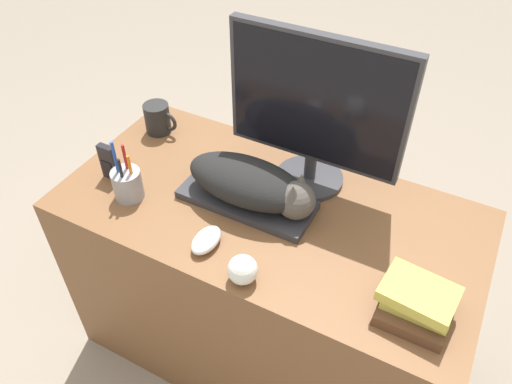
{
  "coord_description": "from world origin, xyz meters",
  "views": [
    {
      "loc": [
        0.46,
        -0.62,
        1.74
      ],
      "look_at": [
        -0.03,
        0.3,
        0.79
      ],
      "focal_mm": 35.0,
      "sensor_mm": 36.0,
      "label": 1
    }
  ],
  "objects_px": {
    "pen_cup": "(127,184)",
    "baseball": "(243,270)",
    "keyboard": "(247,200)",
    "cat": "(254,184)",
    "phone": "(109,162)",
    "computer_mouse": "(206,240)",
    "monitor": "(315,108)",
    "book_stack": "(417,302)",
    "coffee_mug": "(158,119)"
  },
  "relations": [
    {
      "from": "cat",
      "to": "computer_mouse",
      "type": "distance_m",
      "value": 0.21
    },
    {
      "from": "computer_mouse",
      "to": "baseball",
      "type": "relative_size",
      "value": 1.42
    },
    {
      "from": "computer_mouse",
      "to": "pen_cup",
      "type": "bearing_deg",
      "value": 169.23
    },
    {
      "from": "cat",
      "to": "phone",
      "type": "distance_m",
      "value": 0.46
    },
    {
      "from": "computer_mouse",
      "to": "baseball",
      "type": "height_order",
      "value": "baseball"
    },
    {
      "from": "coffee_mug",
      "to": "pen_cup",
      "type": "bearing_deg",
      "value": -69.24
    },
    {
      "from": "coffee_mug",
      "to": "baseball",
      "type": "distance_m",
      "value": 0.71
    },
    {
      "from": "monitor",
      "to": "book_stack",
      "type": "xyz_separation_m",
      "value": [
        0.41,
        -0.32,
        -0.22
      ]
    },
    {
      "from": "monitor",
      "to": "pen_cup",
      "type": "relative_size",
      "value": 2.63
    },
    {
      "from": "phone",
      "to": "book_stack",
      "type": "distance_m",
      "value": 0.96
    },
    {
      "from": "phone",
      "to": "baseball",
      "type": "bearing_deg",
      "value": -15.86
    },
    {
      "from": "cat",
      "to": "monitor",
      "type": "xyz_separation_m",
      "value": [
        0.1,
        0.18,
        0.18
      ]
    },
    {
      "from": "cat",
      "to": "monitor",
      "type": "distance_m",
      "value": 0.27
    },
    {
      "from": "cat",
      "to": "computer_mouse",
      "type": "relative_size",
      "value": 3.57
    },
    {
      "from": "keyboard",
      "to": "pen_cup",
      "type": "xyz_separation_m",
      "value": [
        -0.32,
        -0.14,
        0.04
      ]
    },
    {
      "from": "pen_cup",
      "to": "baseball",
      "type": "xyz_separation_m",
      "value": [
        0.45,
        -0.11,
        -0.01
      ]
    },
    {
      "from": "cat",
      "to": "baseball",
      "type": "distance_m",
      "value": 0.27
    },
    {
      "from": "book_stack",
      "to": "keyboard",
      "type": "bearing_deg",
      "value": 164.57
    },
    {
      "from": "baseball",
      "to": "keyboard",
      "type": "bearing_deg",
      "value": 116.67
    },
    {
      "from": "cat",
      "to": "coffee_mug",
      "type": "bearing_deg",
      "value": 159.28
    },
    {
      "from": "computer_mouse",
      "to": "phone",
      "type": "relative_size",
      "value": 0.92
    },
    {
      "from": "book_stack",
      "to": "pen_cup",
      "type": "bearing_deg",
      "value": 179.37
    },
    {
      "from": "baseball",
      "to": "phone",
      "type": "height_order",
      "value": "phone"
    },
    {
      "from": "pen_cup",
      "to": "baseball",
      "type": "height_order",
      "value": "pen_cup"
    },
    {
      "from": "keyboard",
      "to": "cat",
      "type": "relative_size",
      "value": 1.02
    },
    {
      "from": "coffee_mug",
      "to": "pen_cup",
      "type": "distance_m",
      "value": 0.33
    },
    {
      "from": "cat",
      "to": "pen_cup",
      "type": "bearing_deg",
      "value": -158.31
    },
    {
      "from": "computer_mouse",
      "to": "phone",
      "type": "distance_m",
      "value": 0.42
    },
    {
      "from": "cat",
      "to": "monitor",
      "type": "bearing_deg",
      "value": 61.56
    },
    {
      "from": "baseball",
      "to": "computer_mouse",
      "type": "bearing_deg",
      "value": 158.77
    },
    {
      "from": "baseball",
      "to": "phone",
      "type": "xyz_separation_m",
      "value": [
        -0.55,
        0.16,
        0.02
      ]
    },
    {
      "from": "computer_mouse",
      "to": "coffee_mug",
      "type": "bearing_deg",
      "value": 138.8
    },
    {
      "from": "computer_mouse",
      "to": "phone",
      "type": "height_order",
      "value": "phone"
    },
    {
      "from": "phone",
      "to": "coffee_mug",
      "type": "bearing_deg",
      "value": 92.89
    },
    {
      "from": "cat",
      "to": "monitor",
      "type": "height_order",
      "value": "monitor"
    },
    {
      "from": "computer_mouse",
      "to": "book_stack",
      "type": "xyz_separation_m",
      "value": [
        0.55,
        0.05,
        0.02
      ]
    },
    {
      "from": "baseball",
      "to": "cat",
      "type": "bearing_deg",
      "value": 112.1
    },
    {
      "from": "keyboard",
      "to": "computer_mouse",
      "type": "relative_size",
      "value": 3.64
    },
    {
      "from": "coffee_mug",
      "to": "book_stack",
      "type": "distance_m",
      "value": 1.02
    },
    {
      "from": "coffee_mug",
      "to": "baseball",
      "type": "bearing_deg",
      "value": -36.99
    },
    {
      "from": "cat",
      "to": "computer_mouse",
      "type": "xyz_separation_m",
      "value": [
        -0.04,
        -0.2,
        -0.06
      ]
    },
    {
      "from": "cat",
      "to": "phone",
      "type": "xyz_separation_m",
      "value": [
        -0.45,
        -0.09,
        -0.03
      ]
    },
    {
      "from": "phone",
      "to": "monitor",
      "type": "bearing_deg",
      "value": 26.43
    },
    {
      "from": "cat",
      "to": "pen_cup",
      "type": "distance_m",
      "value": 0.37
    },
    {
      "from": "keyboard",
      "to": "cat",
      "type": "height_order",
      "value": "cat"
    },
    {
      "from": "pen_cup",
      "to": "baseball",
      "type": "distance_m",
      "value": 0.46
    },
    {
      "from": "cat",
      "to": "coffee_mug",
      "type": "relative_size",
      "value": 3.21
    },
    {
      "from": "baseball",
      "to": "phone",
      "type": "relative_size",
      "value": 0.65
    },
    {
      "from": "coffee_mug",
      "to": "pen_cup",
      "type": "height_order",
      "value": "pen_cup"
    },
    {
      "from": "cat",
      "to": "baseball",
      "type": "relative_size",
      "value": 5.05
    }
  ]
}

